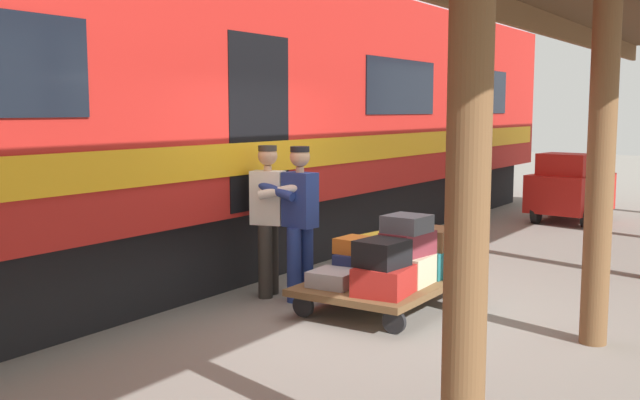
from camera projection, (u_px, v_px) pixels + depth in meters
name	position (u px, v px, depth m)	size (l,w,h in m)	color
ground_plane	(389.00, 309.00, 7.79)	(60.00, 60.00, 0.00)	gray
train_car	(166.00, 113.00, 9.28)	(3.03, 20.32, 4.00)	#B21E19
luggage_cart	(383.00, 284.00, 7.80)	(1.30, 1.83, 0.30)	brown
suitcase_red_plastic	(385.00, 280.00, 7.20)	(0.49, 0.59, 0.27)	#AD231E
suitcase_teal_softside	(429.00, 262.00, 8.03)	(0.52, 0.45, 0.29)	#1E666B
suitcase_cream_canvas	(408.00, 270.00, 7.62)	(0.44, 0.48, 0.30)	beige
suitcase_maroon_trunk	(382.00, 261.00, 8.36)	(0.38, 0.54, 0.17)	maroon
suitcase_gray_aluminum	(334.00, 278.00, 7.52)	(0.44, 0.44, 0.16)	#9EA0A5
suitcase_navy_fabric	(359.00, 265.00, 7.93)	(0.37, 0.56, 0.27)	navy
suitcase_brown_leather	(432.00, 238.00, 8.02)	(0.35, 0.52, 0.22)	brown
suitcase_burgundy_valise	(408.00, 243.00, 7.60)	(0.36, 0.56, 0.25)	maroon
suitcase_orange_carryall	(357.00, 245.00, 7.88)	(0.38, 0.38, 0.16)	#CC6B23
suitcase_slate_roller	(407.00, 224.00, 7.54)	(0.41, 0.42, 0.18)	#4C515B
suitcase_black_hardshell	(382.00, 253.00, 7.17)	(0.42, 0.45, 0.26)	black
suitcase_yellow_case	(383.00, 244.00, 8.28)	(0.36, 0.55, 0.23)	gold
porter_in_overalls	(299.00, 217.00, 8.07)	(0.70, 0.48, 1.70)	navy
porter_by_door	(270.00, 215.00, 8.25)	(0.73, 0.55, 1.70)	#332D28
baggage_tug	(569.00, 189.00, 13.85)	(1.33, 1.84, 1.30)	#B21E19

